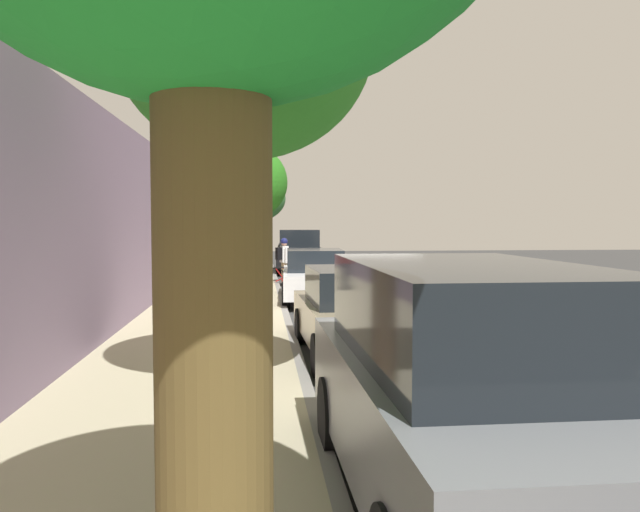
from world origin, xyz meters
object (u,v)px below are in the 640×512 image
Objects in this scene: cyclist_with_backpack at (283,257)px; street_tree_near_cyclist at (255,199)px; parked_pickup_black_nearest at (299,253)px; street_tree_mid_block at (254,184)px; parked_sedan_white_second at (315,276)px; bicycle_at_curb at (290,276)px; street_tree_far_end at (244,42)px; parked_sedan_tan_mid at (357,313)px; parked_suv_grey_far at (466,386)px; pedestrian_on_phone at (207,261)px.

street_tree_near_cyclist is at bearing -81.70° from cyclist_with_backpack.
parked_pickup_black_nearest is 1.12× the size of street_tree_mid_block.
parked_sedan_white_second is 2.59× the size of bicycle_at_curb.
bicycle_at_curb is 15.12m from street_tree_far_end.
bicycle_at_curb is 8.24m from street_tree_near_cyclist.
bicycle_at_curb is at bearing -87.30° from parked_sedan_tan_mid.
parked_suv_grey_far reaches higher than parked_pickup_black_nearest.
parked_pickup_black_nearest reaches higher than pedestrian_on_phone.
parked_suv_grey_far is (0.19, 24.21, 0.13)m from parked_pickup_black_nearest.
parked_pickup_black_nearest is 18.28m from parked_sedan_tan_mid.
parked_pickup_black_nearest is 7.23m from street_tree_mid_block.
cyclist_with_backpack reaches higher than parked_sedan_tan_mid.
parked_sedan_white_second is at bearing 96.16° from bicycle_at_curb.
parked_sedan_tan_mid reaches higher than bicycle_at_curb.
parked_sedan_white_second is at bearing 98.18° from cyclist_with_backpack.
street_tree_far_end is at bearing -62.16° from parked_suv_grey_far.
parked_suv_grey_far is 0.79× the size of street_tree_far_end.
parked_pickup_black_nearest is at bearing -111.33° from pedestrian_on_phone.
bicycle_at_curb is 0.36× the size of street_tree_mid_block.
parked_pickup_black_nearest is 0.90× the size of street_tree_far_end.
parked_sedan_white_second is 0.95× the size of parked_suv_grey_far.
street_tree_far_end reaches higher than street_tree_mid_block.
street_tree_mid_block is (-0.00, 7.62, 0.25)m from street_tree_near_cyclist.
pedestrian_on_phone is (3.44, 8.80, 0.18)m from parked_pickup_black_nearest.
street_tree_near_cyclist is (1.83, -19.49, 2.60)m from parked_sedan_tan_mid.
parked_sedan_white_second is at bearing 147.70° from pedestrian_on_phone.
parked_sedan_white_second is 2.60× the size of cyclist_with_backpack.
parked_sedan_white_second is at bearing 88.80° from parked_pickup_black_nearest.
parked_suv_grey_far is 18.07m from street_tree_mid_block.
parked_pickup_black_nearest is 21.24m from street_tree_far_end.
street_tree_near_cyclist is (1.04, -7.13, 2.30)m from cyclist_with_backpack.
street_tree_near_cyclist is (1.78, -25.42, 2.33)m from parked_suv_grey_far.
bicycle_at_curb is 1.00× the size of cyclist_with_backpack.
parked_suv_grey_far is at bearing 89.60° from parked_sedan_tan_mid.
bicycle_at_curb is (0.52, -17.85, -0.66)m from parked_suv_grey_far.
street_tree_mid_block reaches higher than parked_pickup_black_nearest.
cyclist_with_backpack is at bearing -86.36° from parked_sedan_tan_mid.
parked_sedan_white_second is 3.81m from pedestrian_on_phone.
street_tree_near_cyclist is at bearing -90.00° from street_tree_mid_block.
parked_sedan_white_second is 1.03× the size of street_tree_near_cyclist.
cyclist_with_backpack is (0.93, 5.92, 0.15)m from parked_pickup_black_nearest.
parked_sedan_tan_mid is 1.02× the size of street_tree_near_cyclist.
parked_sedan_tan_mid is 5.94m from parked_suv_grey_far.
street_tree_far_end is at bearing 84.59° from parked_pickup_black_nearest.
street_tree_near_cyclist is at bearing -90.00° from street_tree_far_end.
parked_suv_grey_far reaches higher than cyclist_with_backpack.
parked_sedan_white_second is 5.54m from street_tree_mid_block.
parked_sedan_tan_mid is 2.59× the size of cyclist_with_backpack.
parked_pickup_black_nearest is 1.14× the size of parked_suv_grey_far.
parked_suv_grey_far is 1.08× the size of street_tree_near_cyclist.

